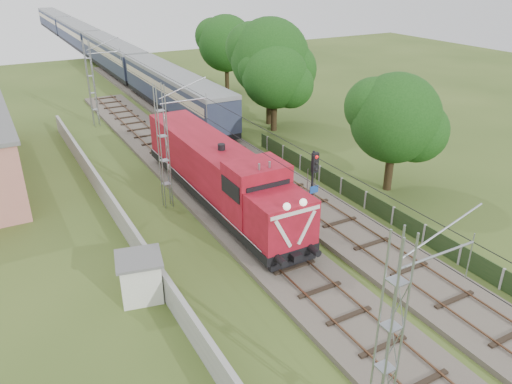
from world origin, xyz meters
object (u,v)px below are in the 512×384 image
coach_rake (93,42)px  relay_hut (140,277)px  locomotive (219,172)px  signal_post (313,179)px

coach_rake → relay_hut: 66.24m
locomotive → relay_hut: locomotive is taller
signal_post → relay_hut: bearing=-174.5°
signal_post → coach_rake: bearing=88.2°
locomotive → relay_hut: bearing=-136.5°
locomotive → coach_rake: (5.00, 58.04, 0.33)m
coach_rake → signal_post: size_ratio=18.83×
coach_rake → signal_post: bearing=-91.8°
signal_post → locomotive: bearing=116.6°
coach_rake → relay_hut: size_ratio=38.86×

